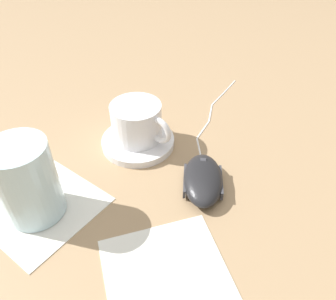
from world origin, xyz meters
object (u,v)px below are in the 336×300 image
object	(u,v)px
saucer	(138,141)
coffee_cup	(137,122)
computer_mouse	(203,179)
drinking_glass	(27,181)

from	to	relation	value
saucer	coffee_cup	xyz separation A→B (m)	(0.00, -0.00, 0.04)
computer_mouse	coffee_cup	bearing A→B (deg)	-18.44
saucer	computer_mouse	distance (m)	0.15
saucer	drinking_glass	distance (m)	0.21
coffee_cup	drinking_glass	distance (m)	0.20
saucer	computer_mouse	size ratio (longest dim) A/B	1.03
computer_mouse	drinking_glass	size ratio (longest dim) A/B	1.05
coffee_cup	drinking_glass	size ratio (longest dim) A/B	0.99
saucer	drinking_glass	bearing A→B (deg)	75.90
saucer	computer_mouse	world-z (taller)	computer_mouse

